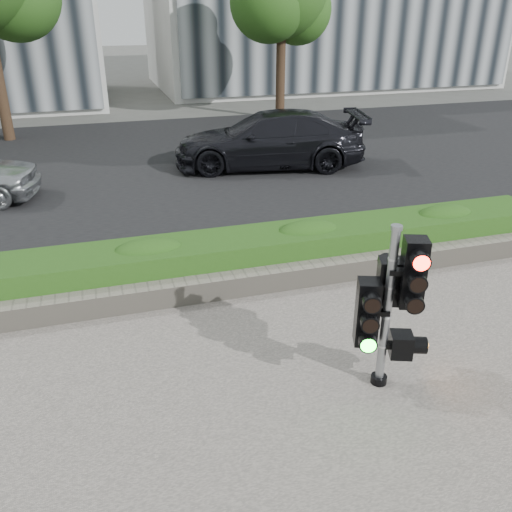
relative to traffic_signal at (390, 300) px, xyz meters
The scene contains 7 objects.
ground 1.79m from the traffic_signal, 147.81° to the left, with size 120.00×120.00×0.00m, color #51514C.
road 10.85m from the traffic_signal, 96.13° to the left, with size 60.00×13.00×0.02m, color black.
curb 4.19m from the traffic_signal, 106.55° to the left, with size 60.00×0.25×0.12m, color gray.
stone_wall 3.02m from the traffic_signal, 113.69° to the left, with size 12.00×0.32×0.34m, color gray.
hedge 3.56m from the traffic_signal, 109.37° to the left, with size 12.00×1.00×0.68m, color #41892A.
traffic_signal is the anchor object (origin of this frame).
car_dark 9.67m from the traffic_signal, 79.93° to the left, with size 2.12×5.22×1.51m, color black.
Camera 1 is at (-1.84, -5.37, 4.18)m, focal length 38.00 mm.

